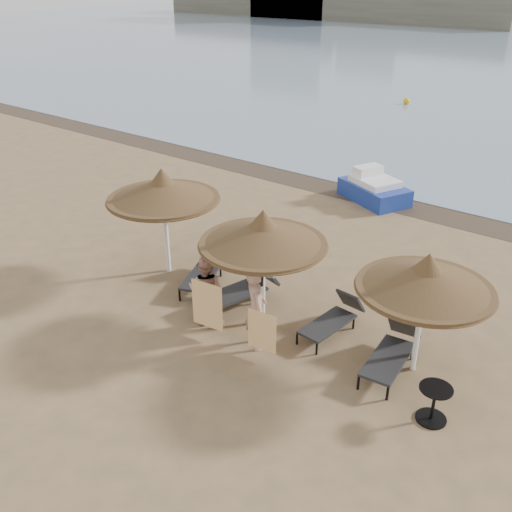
{
  "coord_description": "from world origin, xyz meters",
  "views": [
    {
      "loc": [
        6.81,
        -8.09,
        7.25
      ],
      "look_at": [
        -0.36,
        1.2,
        1.32
      ],
      "focal_mm": 40.0,
      "sensor_mm": 36.0,
      "label": 1
    }
  ],
  "objects_px": {
    "palapa_left": "(163,191)",
    "lounger_far_right": "(393,350)",
    "person_left": "(206,285)",
    "palapa_right": "(426,279)",
    "side_table": "(433,405)",
    "lounger_far_left": "(205,269)",
    "palapa_center": "(263,234)",
    "person_right": "(256,302)",
    "lounger_near_right": "(334,317)",
    "lounger_near_left": "(241,288)",
    "pedal_boat": "(374,189)"
  },
  "relations": [
    {
      "from": "palapa_right",
      "to": "side_table",
      "type": "height_order",
      "value": "palapa_right"
    },
    {
      "from": "pedal_boat",
      "to": "palapa_center",
      "type": "bearing_deg",
      "value": -54.96
    },
    {
      "from": "palapa_left",
      "to": "palapa_right",
      "type": "relative_size",
      "value": 1.09
    },
    {
      "from": "pedal_boat",
      "to": "side_table",
      "type": "bearing_deg",
      "value": -32.85
    },
    {
      "from": "side_table",
      "to": "palapa_center",
      "type": "bearing_deg",
      "value": 171.16
    },
    {
      "from": "lounger_far_left",
      "to": "person_left",
      "type": "bearing_deg",
      "value": -69.03
    },
    {
      "from": "palapa_left",
      "to": "person_left",
      "type": "relative_size",
      "value": 1.46
    },
    {
      "from": "lounger_far_right",
      "to": "lounger_far_left",
      "type": "bearing_deg",
      "value": 171.27
    },
    {
      "from": "palapa_right",
      "to": "lounger_far_right",
      "type": "distance_m",
      "value": 1.74
    },
    {
      "from": "palapa_center",
      "to": "person_left",
      "type": "bearing_deg",
      "value": -141.41
    },
    {
      "from": "lounger_far_right",
      "to": "person_right",
      "type": "height_order",
      "value": "person_right"
    },
    {
      "from": "lounger_near_left",
      "to": "pedal_boat",
      "type": "relative_size",
      "value": 0.79
    },
    {
      "from": "lounger_far_right",
      "to": "person_left",
      "type": "distance_m",
      "value": 4.23
    },
    {
      "from": "person_right",
      "to": "pedal_boat",
      "type": "relative_size",
      "value": 0.78
    },
    {
      "from": "palapa_right",
      "to": "palapa_left",
      "type": "bearing_deg",
      "value": -179.68
    },
    {
      "from": "lounger_near_left",
      "to": "lounger_far_right",
      "type": "height_order",
      "value": "lounger_near_left"
    },
    {
      "from": "lounger_far_right",
      "to": "pedal_boat",
      "type": "xyz_separation_m",
      "value": [
        -4.64,
        8.19,
        0.03
      ]
    },
    {
      "from": "palapa_right",
      "to": "pedal_boat",
      "type": "xyz_separation_m",
      "value": [
        -5.03,
        8.02,
        -1.67
      ]
    },
    {
      "from": "pedal_boat",
      "to": "lounger_near_right",
      "type": "bearing_deg",
      "value": -44.17
    },
    {
      "from": "lounger_far_left",
      "to": "person_right",
      "type": "distance_m",
      "value": 3.13
    },
    {
      "from": "lounger_near_left",
      "to": "lounger_far_right",
      "type": "xyz_separation_m",
      "value": [
        3.95,
        -0.03,
        -0.03
      ]
    },
    {
      "from": "palapa_left",
      "to": "lounger_far_right",
      "type": "xyz_separation_m",
      "value": [
        6.54,
        -0.13,
        -1.89
      ]
    },
    {
      "from": "side_table",
      "to": "person_right",
      "type": "bearing_deg",
      "value": -178.08
    },
    {
      "from": "lounger_far_left",
      "to": "side_table",
      "type": "relative_size",
      "value": 2.81
    },
    {
      "from": "side_table",
      "to": "person_right",
      "type": "height_order",
      "value": "person_right"
    },
    {
      "from": "lounger_far_right",
      "to": "person_left",
      "type": "xyz_separation_m",
      "value": [
        -4.03,
        -1.12,
        0.6
      ]
    },
    {
      "from": "lounger_near_left",
      "to": "palapa_left",
      "type": "bearing_deg",
      "value": -167.94
    },
    {
      "from": "lounger_far_right",
      "to": "person_right",
      "type": "relative_size",
      "value": 0.92
    },
    {
      "from": "palapa_center",
      "to": "person_right",
      "type": "distance_m",
      "value": 1.45
    },
    {
      "from": "palapa_left",
      "to": "person_left",
      "type": "height_order",
      "value": "palapa_left"
    },
    {
      "from": "lounger_near_left",
      "to": "lounger_far_right",
      "type": "distance_m",
      "value": 3.95
    },
    {
      "from": "lounger_near_left",
      "to": "side_table",
      "type": "height_order",
      "value": "lounger_near_left"
    },
    {
      "from": "lounger_near_left",
      "to": "lounger_near_right",
      "type": "relative_size",
      "value": 1.2
    },
    {
      "from": "person_left",
      "to": "palapa_right",
      "type": "bearing_deg",
      "value": 174.7
    },
    {
      "from": "lounger_far_right",
      "to": "palapa_center",
      "type": "bearing_deg",
      "value": -179.87
    },
    {
      "from": "lounger_near_right",
      "to": "person_left",
      "type": "height_order",
      "value": "person_left"
    },
    {
      "from": "side_table",
      "to": "pedal_boat",
      "type": "height_order",
      "value": "pedal_boat"
    },
    {
      "from": "lounger_near_left",
      "to": "side_table",
      "type": "bearing_deg",
      "value": 3.16
    },
    {
      "from": "palapa_left",
      "to": "side_table",
      "type": "bearing_deg",
      "value": -8.23
    },
    {
      "from": "palapa_right",
      "to": "lounger_far_right",
      "type": "xyz_separation_m",
      "value": [
        -0.39,
        -0.17,
        -1.69
      ]
    },
    {
      "from": "palapa_left",
      "to": "lounger_far_right",
      "type": "height_order",
      "value": "palapa_left"
    },
    {
      "from": "lounger_near_left",
      "to": "lounger_near_right",
      "type": "xyz_separation_m",
      "value": [
        2.38,
        0.33,
        -0.06
      ]
    },
    {
      "from": "person_left",
      "to": "pedal_boat",
      "type": "distance_m",
      "value": 9.34
    },
    {
      "from": "lounger_near_left",
      "to": "person_left",
      "type": "bearing_deg",
      "value": -79.93
    },
    {
      "from": "lounger_near_right",
      "to": "pedal_boat",
      "type": "bearing_deg",
      "value": 117.19
    },
    {
      "from": "palapa_right",
      "to": "side_table",
      "type": "relative_size",
      "value": 3.69
    },
    {
      "from": "lounger_near_right",
      "to": "palapa_right",
      "type": "bearing_deg",
      "value": 0.23
    },
    {
      "from": "lounger_far_left",
      "to": "lounger_far_right",
      "type": "xyz_separation_m",
      "value": [
        5.34,
        -0.25,
        0.0
      ]
    },
    {
      "from": "side_table",
      "to": "person_left",
      "type": "bearing_deg",
      "value": -178.72
    },
    {
      "from": "palapa_right",
      "to": "lounger_far_left",
      "type": "height_order",
      "value": "palapa_right"
    }
  ]
}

